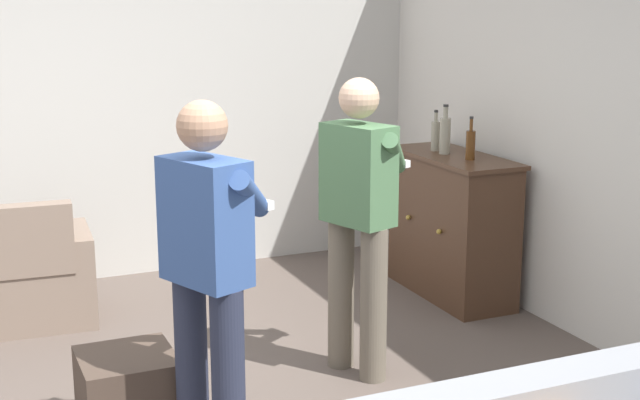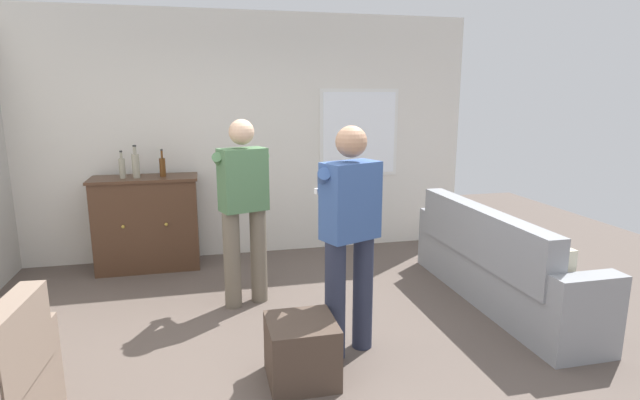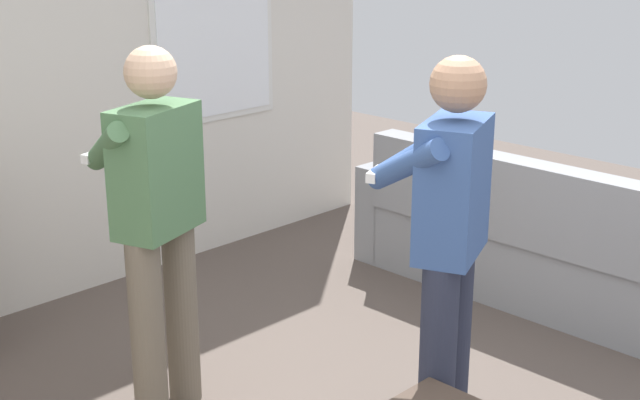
{
  "view_description": "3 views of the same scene",
  "coord_description": "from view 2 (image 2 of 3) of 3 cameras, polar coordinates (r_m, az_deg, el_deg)",
  "views": [
    {
      "loc": [
        4.01,
        -0.99,
        2.11
      ],
      "look_at": [
        0.27,
        0.64,
        1.16
      ],
      "focal_mm": 50.0,
      "sensor_mm": 36.0,
      "label": 1
    },
    {
      "loc": [
        -0.59,
        -3.24,
        1.89
      ],
      "look_at": [
        0.32,
        0.61,
        1.05
      ],
      "focal_mm": 28.0,
      "sensor_mm": 36.0,
      "label": 2
    },
    {
      "loc": [
        -2.35,
        -1.95,
        2.18
      ],
      "look_at": [
        0.26,
        0.63,
        1.01
      ],
      "focal_mm": 50.0,
      "sensor_mm": 36.0,
      "label": 3
    }
  ],
  "objects": [
    {
      "name": "ground",
      "position": [
        3.8,
        -2.67,
        -17.78
      ],
      "size": [
        10.4,
        10.4,
        0.0
      ],
      "primitive_type": "plane",
      "color": "brown"
    },
    {
      "name": "wall_back_with_window",
      "position": [
        5.96,
        -7.23,
        7.25
      ],
      "size": [
        5.2,
        0.15,
        2.8
      ],
      "color": "silver",
      "rests_on": "ground"
    },
    {
      "name": "couch",
      "position": [
        4.88,
        19.34,
        -7.07
      ],
      "size": [
        0.57,
        2.32,
        0.89
      ],
      "color": "gray",
      "rests_on": "ground"
    },
    {
      "name": "sideboard_cabinet",
      "position": [
        5.75,
        -19.13,
        -2.51
      ],
      "size": [
        1.11,
        0.49,
        1.02
      ],
      "color": "#472D1E",
      "rests_on": "ground"
    },
    {
      "name": "bottle_wine_green",
      "position": [
        5.61,
        -17.55,
        3.68
      ],
      "size": [
        0.06,
        0.06,
        0.29
      ],
      "color": "#593314",
      "rests_on": "sideboard_cabinet"
    },
    {
      "name": "bottle_liquor_amber",
      "position": [
        5.63,
        -21.68,
        3.46
      ],
      "size": [
        0.06,
        0.06,
        0.29
      ],
      "color": "gray",
      "rests_on": "sideboard_cabinet"
    },
    {
      "name": "bottle_spirits_clear",
      "position": [
        5.6,
        -20.31,
        3.77
      ],
      "size": [
        0.08,
        0.08,
        0.35
      ],
      "color": "gray",
      "rests_on": "sideboard_cabinet"
    },
    {
      "name": "ottoman",
      "position": [
        3.48,
        -2.12,
        -16.83
      ],
      "size": [
        0.45,
        0.45,
        0.42
      ],
      "primitive_type": "cube",
      "color": "#47382D",
      "rests_on": "ground"
    },
    {
      "name": "person_standing_left",
      "position": [
        4.46,
        -8.76,
        -0.42
      ],
      "size": [
        0.53,
        0.52,
        1.68
      ],
      "color": "#6B6051",
      "rests_on": "ground"
    },
    {
      "name": "person_standing_right",
      "position": [
        3.57,
        3.34,
        -3.48
      ],
      "size": [
        0.52,
        0.52,
        1.68
      ],
      "color": "#282D42",
      "rests_on": "ground"
    }
  ]
}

